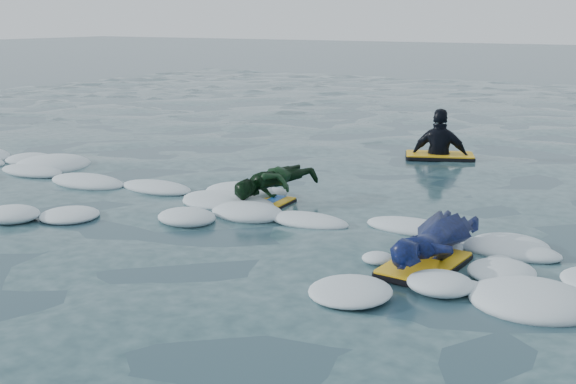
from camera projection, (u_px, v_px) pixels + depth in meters
The scene contains 5 objects.
ground at pixel (146, 236), 7.88m from camera, with size 120.00×120.00×0.00m, color #1B3642.
foam_band at pixel (203, 214), 8.74m from camera, with size 12.00×3.10×0.30m, color silver, non-canonical shape.
prone_woman_unit at pixel (433, 242), 6.96m from camera, with size 0.66×1.62×0.41m.
prone_child_unit at pixel (275, 186), 9.15m from camera, with size 0.91×1.33×0.47m.
waiting_rider_unit at pixel (439, 159), 12.15m from camera, with size 1.28×1.00×1.69m.
Camera 1 is at (5.18, -5.69, 2.33)m, focal length 45.00 mm.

